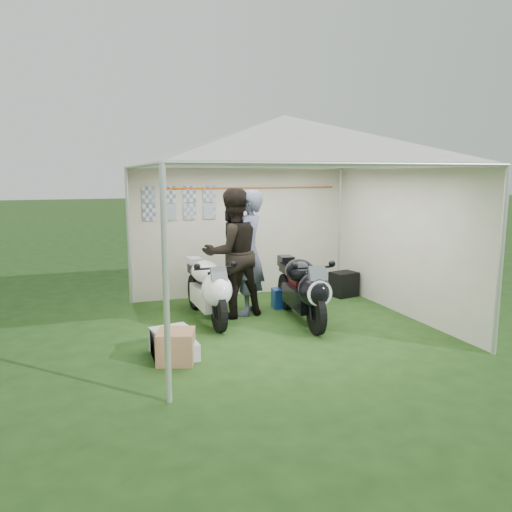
% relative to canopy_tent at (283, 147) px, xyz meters
% --- Properties ---
extents(ground, '(80.00, 80.00, 0.00)m').
position_rel_canopy_tent_xyz_m(ground, '(0.00, -0.03, -2.58)').
color(ground, '#1E3B14').
rests_on(ground, ground).
extents(canopy_tent, '(5.66, 5.66, 3.00)m').
position_rel_canopy_tent_xyz_m(canopy_tent, '(0.00, 0.00, 0.00)').
color(canopy_tent, silver).
rests_on(canopy_tent, ground).
extents(motorcycle_white, '(0.46, 1.89, 0.93)m').
position_rel_canopy_tent_xyz_m(motorcycle_white, '(-1.00, 0.49, -2.06)').
color(motorcycle_white, black).
rests_on(motorcycle_white, ground).
extents(motorcycle_black, '(0.55, 1.96, 0.96)m').
position_rel_canopy_tent_xyz_m(motorcycle_black, '(0.32, -0.05, -2.04)').
color(motorcycle_black, black).
rests_on(motorcycle_black, ground).
extents(paddock_stand, '(0.45, 0.30, 0.32)m').
position_rel_canopy_tent_xyz_m(paddock_stand, '(0.40, 0.84, -2.42)').
color(paddock_stand, '#1B40AD').
rests_on(paddock_stand, ground).
extents(person_dark_jacket, '(1.10, 0.94, 1.99)m').
position_rel_canopy_tent_xyz_m(person_dark_jacket, '(-0.57, 0.65, -1.58)').
color(person_dark_jacket, black).
rests_on(person_dark_jacket, ground).
extents(person_blue_jacket, '(0.81, 0.85, 1.96)m').
position_rel_canopy_tent_xyz_m(person_blue_jacket, '(-0.30, 0.69, -1.60)').
color(person_blue_jacket, slate).
rests_on(person_blue_jacket, ground).
extents(equipment_box, '(0.51, 0.44, 0.44)m').
position_rel_canopy_tent_xyz_m(equipment_box, '(1.70, 1.21, -2.35)').
color(equipment_box, black).
rests_on(equipment_box, ground).
extents(crate_0, '(0.52, 0.44, 0.31)m').
position_rel_canopy_tent_xyz_m(crate_0, '(-1.75, -0.67, -2.42)').
color(crate_0, '#B4B7BC').
rests_on(crate_0, ground).
extents(crate_1, '(0.53, 0.53, 0.38)m').
position_rel_canopy_tent_xyz_m(crate_1, '(-1.75, -1.01, -2.39)').
color(crate_1, '#8E6748').
rests_on(crate_1, ground).
extents(crate_2, '(0.29, 0.25, 0.21)m').
position_rel_canopy_tent_xyz_m(crate_2, '(-1.62, -1.00, -2.47)').
color(crate_2, silver).
rests_on(crate_2, ground).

